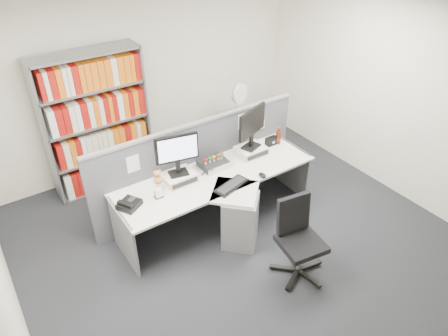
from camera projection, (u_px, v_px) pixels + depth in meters
ground at (254, 256)px, 5.00m from camera, size 5.50×5.50×0.00m
room_shell at (262, 124)px, 4.00m from camera, size 5.04×5.54×2.72m
partition at (199, 164)px, 5.49m from camera, size 3.00×0.08×1.27m
desk at (226, 201)px, 5.15m from camera, size 2.60×1.20×0.72m
monitor_riser_left at (179, 177)px, 5.03m from camera, size 0.38×0.31×0.10m
monitor_riser_right at (251, 150)px, 5.54m from camera, size 0.38×0.31×0.10m
monitor_left at (177, 152)px, 4.83m from camera, size 0.51×0.21×0.53m
monitor_right at (252, 125)px, 5.33m from camera, size 0.53×0.25×0.56m
desktop_pc at (213, 164)px, 5.29m from camera, size 0.34×0.30×0.09m
figurines at (215, 157)px, 5.23m from camera, size 0.29×0.05×0.09m
keyboard at (231, 186)px, 4.95m from camera, size 0.49×0.29×0.03m
mouse at (262, 175)px, 5.12m from camera, size 0.07×0.12×0.04m
desk_phone at (129, 204)px, 4.62m from camera, size 0.31×0.30×0.10m
desk_calendar at (159, 194)px, 4.76m from camera, size 0.10×0.08×0.12m
plush_toy at (158, 178)px, 4.79m from camera, size 0.11×0.11×0.19m
speaker at (271, 141)px, 5.74m from camera, size 0.17×0.09×0.11m
cola_bottle at (278, 137)px, 5.75m from camera, size 0.08×0.08×0.25m
shelving_unit at (97, 125)px, 5.71m from camera, size 1.41×0.40×2.00m
filing_cabinet at (239, 135)px, 6.73m from camera, size 0.45×0.61×0.70m
desk_fan at (239, 96)px, 6.34m from camera, size 0.32×0.19×0.54m
office_chair at (298, 236)px, 4.55m from camera, size 0.62×0.62×0.95m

